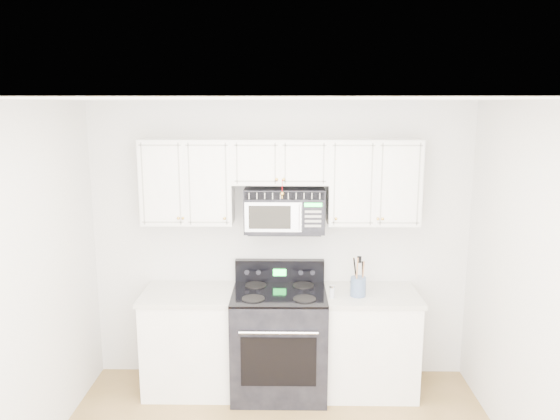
{
  "coord_description": "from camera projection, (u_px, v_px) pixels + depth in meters",
  "views": [
    {
      "loc": [
        0.06,
        -3.19,
        2.58
      ],
      "look_at": [
        0.0,
        1.3,
        1.69
      ],
      "focal_mm": 35.0,
      "sensor_mm": 36.0,
      "label": 1
    }
  ],
  "objects": [
    {
      "name": "room",
      "position": [
        277.0,
        313.0,
        3.38
      ],
      "size": [
        3.51,
        3.51,
        2.61
      ],
      "color": "#997446",
      "rests_on": "ground"
    },
    {
      "name": "range",
      "position": [
        279.0,
        339.0,
        4.91
      ],
      "size": [
        0.83,
        0.75,
        1.14
      ],
      "color": "black",
      "rests_on": "ground"
    },
    {
      "name": "shaker_salt",
      "position": [
        332.0,
        292.0,
        4.71
      ],
      "size": [
        0.05,
        0.05,
        0.11
      ],
      "color": "#B1B1BD",
      "rests_on": "base_cabinet_right"
    },
    {
      "name": "base_cabinet_right",
      "position": [
        368.0,
        344.0,
        4.95
      ],
      "size": [
        0.86,
        0.65,
        0.92
      ],
      "color": "silver",
      "rests_on": "ground"
    },
    {
      "name": "base_cabinet_left",
      "position": [
        193.0,
        343.0,
        4.97
      ],
      "size": [
        0.86,
        0.65,
        0.92
      ],
      "color": "silver",
      "rests_on": "ground"
    },
    {
      "name": "microwave",
      "position": [
        284.0,
        210.0,
        4.85
      ],
      "size": [
        0.7,
        0.4,
        0.39
      ],
      "color": "black",
      "rests_on": "ground"
    },
    {
      "name": "shaker_pepper",
      "position": [
        352.0,
        286.0,
        4.85
      ],
      "size": [
        0.05,
        0.05,
        0.11
      ],
      "color": "#B1B1BD",
      "rests_on": "base_cabinet_right"
    },
    {
      "name": "upper_cabinets",
      "position": [
        280.0,
        177.0,
        4.81
      ],
      "size": [
        2.44,
        0.37,
        0.75
      ],
      "color": "silver",
      "rests_on": "ground"
    },
    {
      "name": "utensil_crock",
      "position": [
        358.0,
        286.0,
        4.75
      ],
      "size": [
        0.14,
        0.14,
        0.36
      ],
      "color": "#434E7D",
      "rests_on": "base_cabinet_right"
    }
  ]
}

